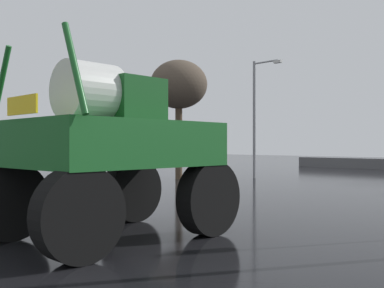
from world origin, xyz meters
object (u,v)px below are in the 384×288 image
traffic_signal_near_left (133,138)px  bare_tree_left (179,86)px  streetlight_far_left (257,112)px  oversize_sprayer (111,149)px

traffic_signal_near_left → bare_tree_left: size_ratio=0.45×
traffic_signal_near_left → streetlight_far_left: 12.44m
streetlight_far_left → bare_tree_left: streetlight_far_left is taller
traffic_signal_near_left → streetlight_far_left: streetlight_far_left is taller
streetlight_far_left → bare_tree_left: 5.16m
oversize_sprayer → traffic_signal_near_left: 7.70m
oversize_sprayer → streetlight_far_left: 19.24m
traffic_signal_near_left → streetlight_far_left: bearing=103.9°
traffic_signal_near_left → streetlight_far_left: (-2.96, 11.95, 1.77)m
bare_tree_left → traffic_signal_near_left: bearing=-53.8°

